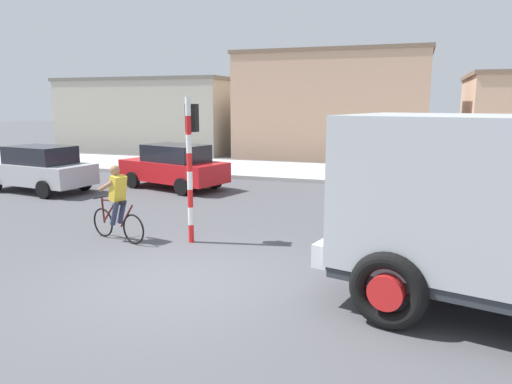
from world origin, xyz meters
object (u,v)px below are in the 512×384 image
(traffic_light_pole, at_px, (191,150))
(car_red_near, at_px, (174,166))
(cyclist, at_px, (117,203))
(car_white_mid, at_px, (39,168))

(traffic_light_pole, xyz_separation_m, car_red_near, (-3.61, 5.89, -1.25))
(cyclist, height_order, traffic_light_pole, traffic_light_pole)
(traffic_light_pole, height_order, car_red_near, traffic_light_pole)
(traffic_light_pole, distance_m, car_white_mid, 8.78)
(traffic_light_pole, bearing_deg, cyclist, -163.39)
(cyclist, distance_m, car_red_near, 6.68)
(traffic_light_pole, relative_size, car_red_near, 0.74)
(cyclist, xyz_separation_m, traffic_light_pole, (1.62, 0.48, 1.20))
(car_red_near, bearing_deg, cyclist, -72.66)
(car_red_near, xyz_separation_m, car_white_mid, (-4.18, -2.04, 0.00))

